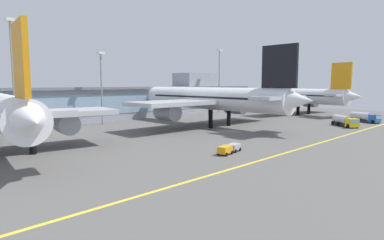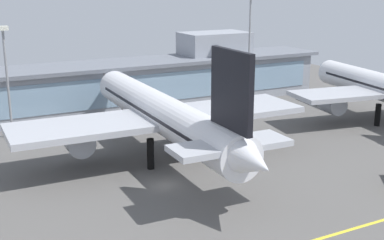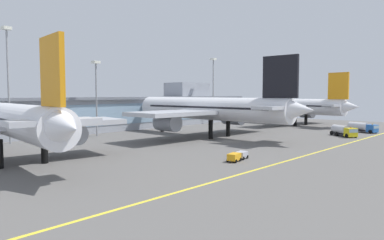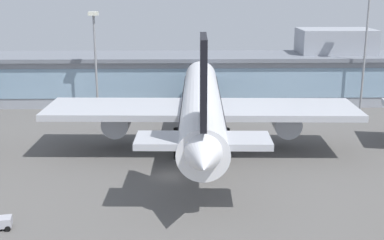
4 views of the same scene
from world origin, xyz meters
name	(u,v)px [view 4 (image 4 of 4)]	position (x,y,z in m)	size (l,w,h in m)	color
ground_plane	(170,176)	(0.00, 0.00, 0.00)	(180.00, 180.00, 0.00)	#5B5956
terminal_building	(184,76)	(2.11, 44.58, 5.74)	(119.95, 14.00, 15.64)	#9399A3
airliner_near_right	(202,106)	(4.59, 10.25, 7.29)	(47.46, 58.40, 19.95)	black
apron_light_mast_west	(367,31)	(37.90, 35.75, 16.08)	(1.80, 1.80, 24.76)	gray
apron_light_mast_centre	(95,47)	(-14.99, 33.28, 13.48)	(1.80, 1.80, 20.09)	gray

